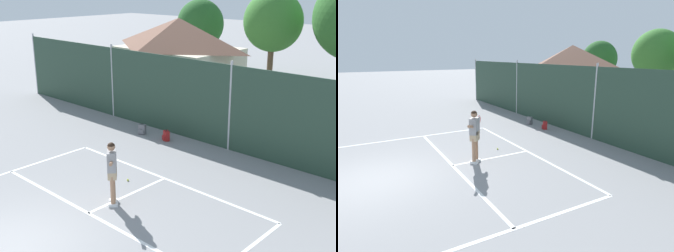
% 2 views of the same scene
% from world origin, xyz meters
% --- Properties ---
extents(court_markings, '(8.30, 11.10, 0.01)m').
position_xyz_m(court_markings, '(0.00, 0.65, 0.00)').
color(court_markings, white).
rests_on(court_markings, ground).
extents(chainlink_fence, '(26.09, 0.09, 3.33)m').
position_xyz_m(chainlink_fence, '(0.00, 9.00, 1.59)').
color(chainlink_fence, '#284233').
rests_on(chainlink_fence, ground).
extents(clubhouse_building, '(6.06, 4.38, 4.28)m').
position_xyz_m(clubhouse_building, '(-5.99, 12.99, 2.22)').
color(clubhouse_building, beige).
rests_on(clubhouse_building, ground).
extents(tennis_player, '(1.15, 0.96, 1.85)m').
position_xyz_m(tennis_player, '(0.11, 3.27, 1.11)').
color(tennis_player, silver).
rests_on(tennis_player, ground).
extents(tennis_ball, '(0.07, 0.07, 0.07)m').
position_xyz_m(tennis_ball, '(-0.72, 4.58, 0.03)').
color(tennis_ball, '#CCE033').
rests_on(tennis_ball, ground).
extents(backpack_grey, '(0.33, 0.32, 0.46)m').
position_xyz_m(backpack_grey, '(-3.63, 8.06, 0.19)').
color(backpack_grey, slate).
rests_on(backpack_grey, ground).
extents(backpack_red, '(0.33, 0.33, 0.46)m').
position_xyz_m(backpack_red, '(-2.36, 8.13, 0.19)').
color(backpack_red, maroon).
rests_on(backpack_red, ground).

